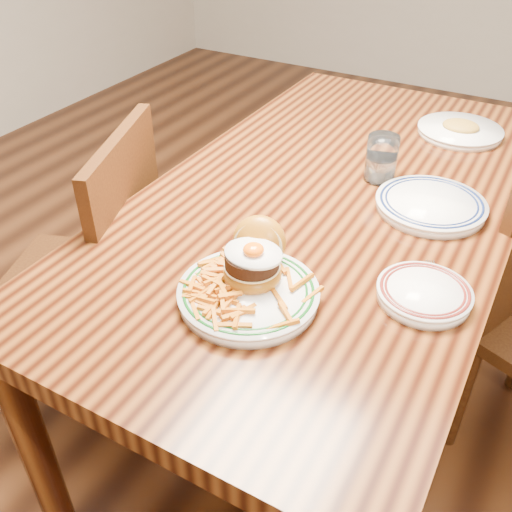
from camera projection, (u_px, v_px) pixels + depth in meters
The scene contains 8 objects.
floor at pixel (315, 394), 1.85m from camera, with size 6.00×6.00×0.00m, color black.
table at pixel (331, 223), 1.46m from camera, with size 0.85×1.60×0.75m.
chair_left at pixel (96, 275), 1.57m from camera, with size 0.54×0.54×0.90m.
main_plate at pixel (250, 280), 1.07m from camera, with size 0.27×0.28×0.13m.
side_plate at pixel (424, 293), 1.07m from camera, with size 0.18×0.19×0.03m.
rear_plate at pixel (431, 204), 1.33m from camera, with size 0.26×0.26×0.03m.
water_glass at pixel (381, 161), 1.44m from camera, with size 0.08×0.08×0.12m.
far_plate at pixel (460, 130), 1.68m from camera, with size 0.24×0.24×0.04m.
Camera 1 is at (0.43, -1.17, 1.45)m, focal length 40.00 mm.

